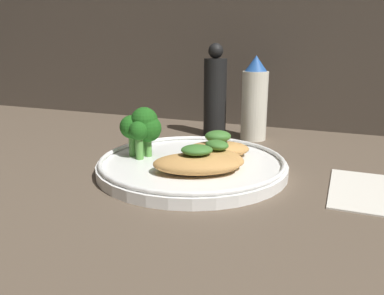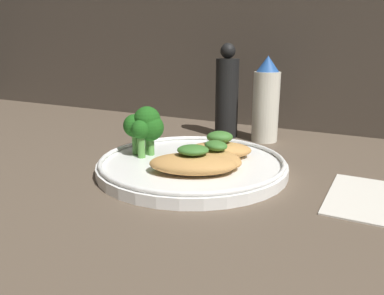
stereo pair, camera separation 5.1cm
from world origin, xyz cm
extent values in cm
cube|color=brown|center=(0.00, 0.00, -0.50)|extent=(180.00, 180.00, 1.00)
cylinder|color=white|center=(0.00, 0.00, 0.70)|extent=(25.92, 25.92, 1.40)
torus|color=white|center=(0.00, 0.00, 1.70)|extent=(25.32, 25.32, 0.60)
ellipsoid|color=tan|center=(2.31, -4.01, 2.57)|extent=(12.56, 10.14, 2.34)
ellipsoid|color=#3D752D|center=(2.31, -4.01, 4.35)|extent=(4.89, 4.48, 1.23)
ellipsoid|color=tan|center=(3.56, 0.46, 2.45)|extent=(9.85, 8.20, 2.09)
ellipsoid|color=#3D752D|center=(3.56, 0.46, 4.13)|extent=(4.21, 3.89, 1.27)
ellipsoid|color=tan|center=(2.48, 3.62, 2.48)|extent=(10.35, 8.60, 2.16)
ellipsoid|color=#3D752D|center=(2.48, 3.62, 4.39)|extent=(4.63, 4.31, 1.66)
cylinder|color=#569942|center=(-6.76, -0.29, 2.76)|extent=(0.97, 0.97, 2.73)
sphere|color=#1E5B19|center=(-6.76, -0.29, 5.49)|extent=(3.90, 3.90, 3.90)
cylinder|color=#569942|center=(-7.28, 0.47, 3.30)|extent=(0.77, 0.77, 3.80)
sphere|color=#1E5B19|center=(-7.28, 0.47, 6.55)|extent=(3.86, 3.86, 3.86)
cylinder|color=#569942|center=(-9.00, -0.67, 2.94)|extent=(0.95, 0.95, 3.09)
sphere|color=#1E5B19|center=(-9.00, -0.67, 5.65)|extent=(3.33, 3.33, 3.33)
cylinder|color=#569942|center=(-7.23, -1.71, 2.98)|extent=(1.08, 1.08, 3.15)
sphere|color=#1E5B19|center=(-7.23, -1.71, 5.49)|extent=(2.69, 2.69, 2.69)
cylinder|color=silver|center=(3.45, 21.21, 6.18)|extent=(4.64, 4.64, 12.36)
cone|color=#23519E|center=(3.45, 21.21, 13.72)|extent=(3.94, 3.94, 2.72)
cylinder|color=black|center=(-4.08, 21.21, 7.22)|extent=(4.24, 4.24, 14.45)
sphere|color=black|center=(-4.08, 21.21, 15.82)|extent=(2.75, 2.75, 2.75)
camera|label=1|loc=(18.67, -45.26, 16.87)|focal=35.00mm
camera|label=2|loc=(23.25, -43.08, 16.87)|focal=35.00mm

